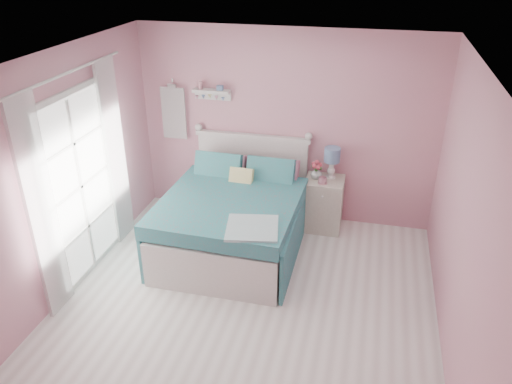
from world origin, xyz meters
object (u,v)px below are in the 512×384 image
at_px(nightstand, 323,204).
at_px(table_lamp, 332,157).
at_px(bed, 234,219).
at_px(teacup, 323,180).
at_px(vase, 316,173).

relative_size(nightstand, table_lamp, 1.73).
distance_m(bed, teacup, 1.25).
height_order(bed, nightstand, bed).
relative_size(table_lamp, vase, 2.62).
distance_m(bed, nightstand, 1.29).
distance_m(nightstand, teacup, 0.42).
relative_size(bed, vase, 12.95).
height_order(bed, vase, bed).
xyz_separation_m(nightstand, teacup, (-0.02, -0.12, 0.40)).
distance_m(nightstand, vase, 0.46).
bearing_deg(teacup, bed, -147.83).
bearing_deg(teacup, nightstand, 80.81).
bearing_deg(table_lamp, nightstand, -125.95).
height_order(nightstand, table_lamp, table_lamp).
xyz_separation_m(bed, table_lamp, (1.10, 0.85, 0.61)).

